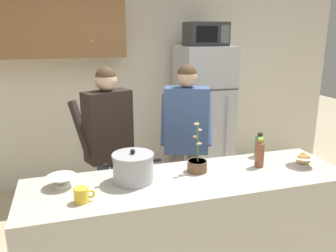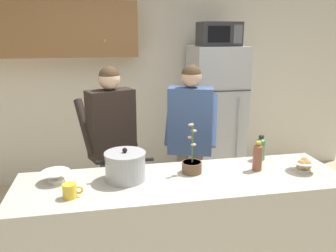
# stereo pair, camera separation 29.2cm
# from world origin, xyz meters

# --- Properties ---
(back_wall_unit) EXTENTS (6.00, 0.48, 2.60)m
(back_wall_unit) POSITION_xyz_m (-0.24, 2.25, 1.44)
(back_wall_unit) COLOR silver
(back_wall_unit) RESTS_ON ground
(kitchen_island) EXTENTS (2.38, 0.68, 0.92)m
(kitchen_island) POSITION_xyz_m (0.00, 0.00, 0.46)
(kitchen_island) COLOR beige
(kitchen_island) RESTS_ON ground
(refrigerator) EXTENTS (0.64, 0.68, 1.78)m
(refrigerator) POSITION_xyz_m (0.87, 1.85, 0.89)
(refrigerator) COLOR #B7BABF
(refrigerator) RESTS_ON ground
(microwave) EXTENTS (0.48, 0.37, 0.28)m
(microwave) POSITION_xyz_m (0.87, 1.83, 1.92)
(microwave) COLOR #2D2D30
(microwave) RESTS_ON refrigerator
(person_near_pot) EXTENTS (0.60, 0.55, 1.66)m
(person_near_pot) POSITION_xyz_m (-0.47, 0.88, 1.04)
(person_near_pot) COLOR #33384C
(person_near_pot) RESTS_ON ground
(person_by_sink) EXTENTS (0.60, 0.54, 1.66)m
(person_by_sink) POSITION_xyz_m (0.28, 0.86, 1.04)
(person_by_sink) COLOR #726656
(person_by_sink) RESTS_ON ground
(cooking_pot) EXTENTS (0.41, 0.29, 0.24)m
(cooking_pot) POSITION_xyz_m (-0.40, 0.07, 1.02)
(cooking_pot) COLOR #ADAFB5
(cooking_pot) RESTS_ON kitchen_island
(coffee_mug) EXTENTS (0.13, 0.09, 0.10)m
(coffee_mug) POSITION_xyz_m (-0.77, -0.14, 0.97)
(coffee_mug) COLOR yellow
(coffee_mug) RESTS_ON kitchen_island
(bread_bowl) EXTENTS (0.20, 0.20, 0.10)m
(bread_bowl) POSITION_xyz_m (0.94, -0.03, 0.97)
(bread_bowl) COLOR white
(bread_bowl) RESTS_ON kitchen_island
(empty_bowl) EXTENTS (0.20, 0.20, 0.08)m
(empty_bowl) POSITION_xyz_m (-0.89, 0.12, 0.97)
(empty_bowl) COLOR white
(empty_bowl) RESTS_ON kitchen_island
(bottle_near_edge) EXTENTS (0.08, 0.08, 0.21)m
(bottle_near_edge) POSITION_xyz_m (0.73, 0.27, 1.02)
(bottle_near_edge) COLOR #4C8C4C
(bottle_near_edge) RESTS_ON kitchen_island
(bottle_mid_counter) EXTENTS (0.07, 0.07, 0.23)m
(bottle_mid_counter) POSITION_xyz_m (0.60, 0.06, 1.03)
(bottle_mid_counter) COLOR brown
(bottle_mid_counter) RESTS_ON kitchen_island
(potted_orchid) EXTENTS (0.15, 0.15, 0.39)m
(potted_orchid) POSITION_xyz_m (0.10, 0.11, 0.98)
(potted_orchid) COLOR brown
(potted_orchid) RESTS_ON kitchen_island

